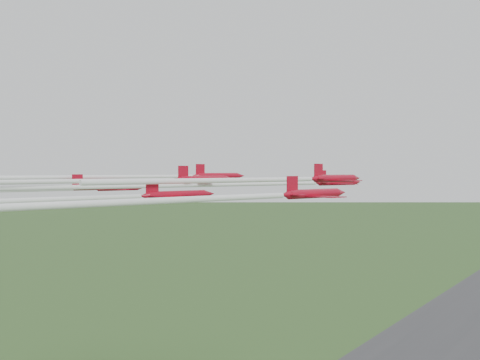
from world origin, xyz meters
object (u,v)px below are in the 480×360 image
Objects in this scene: jet_lead at (263,184)px; jet_row3_right at (244,197)px; jet_row3_mid at (131,180)px; jet_row2_left at (149,177)px; jet_row3_left at (21,190)px; jet_row4_right at (36,200)px; jet_row2_right at (291,179)px; jet_row4_left at (25,188)px.

jet_lead is 34.35m from jet_row3_right.
jet_row3_mid reaches higher than jet_row3_right.
jet_row3_left is (-16.18, -14.33, -2.29)m from jet_row2_left.
jet_row4_right is at bearing -13.05° from jet_row3_left.
jet_row3_right is at bearing -41.73° from jet_lead.
jet_row4_right is (-8.42, -36.13, -1.74)m from jet_row2_right.
jet_row2_right is 37.14m from jet_row4_right.
jet_row2_right reaches higher than jet_row3_left.
jet_row4_left is at bearing 163.96° from jet_row4_right.
jet_row2_right reaches higher than jet_lead.
jet_row4_right is at bearing -122.76° from jet_row3_right.
jet_lead is 1.31× the size of jet_row3_right.
jet_row4_left is (-20.41, -32.00, -0.35)m from jet_lead.
jet_row4_left reaches higher than jet_row3_right.
jet_row3_left is 1.23× the size of jet_row3_right.
jet_row2_right is 0.90× the size of jet_row3_mid.
jet_row2_right is at bearing -21.00° from jet_lead.
jet_row2_right is at bearing 37.13° from jet_row3_left.
jet_row3_mid is 15.55m from jet_row4_left.
jet_row2_right is 46.48m from jet_row3_left.
jet_row2_left is at bearing 132.27° from jet_row4_right.
jet_row3_left is at bearing -160.60° from jet_row3_mid.
jet_row2_left reaches higher than jet_row3_right.
jet_row4_left is at bearing -130.65° from jet_row3_mid.
jet_row3_mid is (-7.73, -23.07, 0.81)m from jet_lead.
jet_row4_right is at bearing -44.65° from jet_row2_left.
jet_row3_right is at bearing 58.47° from jet_row4_right.
jet_row2_right is (10.78, -8.65, 0.98)m from jet_lead.
jet_lead is 24.34m from jet_row3_mid.
jet_row2_right reaches higher than jet_row4_right.
jet_row3_mid is at bearing -38.06° from jet_row2_left.
jet_row4_right is at bearing -14.67° from jet_row4_left.
jet_row2_right is 22.03m from jet_row3_right.
jet_row2_left is 1.07× the size of jet_row3_mid.
jet_row4_right is at bearing -50.87° from jet_row3_mid.
jet_lead is 1.23× the size of jet_row3_mid.
jet_row4_left reaches higher than jet_row4_right.
jet_lead is 37.96m from jet_row4_left.
jet_lead is 1.36× the size of jet_row2_right.
jet_row2_left reaches higher than jet_row2_right.
jet_row4_left is (-31.19, -23.35, -1.33)m from jet_row2_right.
jet_row4_left is at bearing -12.71° from jet_row3_left.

